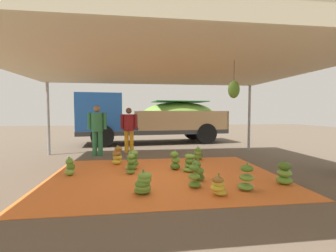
% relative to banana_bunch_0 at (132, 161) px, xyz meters
% --- Properties ---
extents(ground_plane, '(40.00, 40.00, 0.00)m').
position_rel_banana_bunch_0_xyz_m(ground_plane, '(0.77, 2.31, -0.25)').
color(ground_plane, brown).
extents(tarp_orange, '(5.41, 4.06, 0.01)m').
position_rel_banana_bunch_0_xyz_m(tarp_orange, '(0.77, -0.69, -0.24)').
color(tarp_orange, orange).
rests_on(tarp_orange, ground).
extents(tent_canopy, '(8.00, 7.00, 2.67)m').
position_rel_banana_bunch_0_xyz_m(tent_canopy, '(0.78, -0.78, 2.35)').
color(tent_canopy, '#9EA0A5').
rests_on(tent_canopy, ground).
extents(banana_bunch_0, '(0.44, 0.42, 0.56)m').
position_rel_banana_bunch_0_xyz_m(banana_bunch_0, '(0.00, 0.00, 0.00)').
color(banana_bunch_0, '#75A83D').
rests_on(banana_bunch_0, tarp_orange).
extents(banana_bunch_1, '(0.37, 0.37, 0.57)m').
position_rel_banana_bunch_0_xyz_m(banana_bunch_1, '(-0.45, 0.66, 0.01)').
color(banana_bunch_1, gold).
rests_on(banana_bunch_1, tarp_orange).
extents(banana_bunch_2, '(0.37, 0.37, 0.55)m').
position_rel_banana_bunch_0_xyz_m(banana_bunch_2, '(2.24, -1.96, -0.01)').
color(banana_bunch_2, '#6B9E38').
rests_on(banana_bunch_2, tarp_orange).
extents(banana_bunch_3, '(0.30, 0.31, 0.45)m').
position_rel_banana_bunch_0_xyz_m(banana_bunch_3, '(-1.48, -0.41, -0.04)').
color(banana_bunch_3, '#75A83D').
rests_on(banana_bunch_3, tarp_orange).
extents(banana_bunch_4, '(0.42, 0.42, 0.51)m').
position_rel_banana_bunch_0_xyz_m(banana_bunch_4, '(3.22, -1.70, -0.02)').
color(banana_bunch_4, '#60932D').
rests_on(banana_bunch_4, tarp_orange).
extents(banana_bunch_5, '(0.28, 0.29, 0.56)m').
position_rel_banana_bunch_0_xyz_m(banana_bunch_5, '(-0.02, -0.47, -0.00)').
color(banana_bunch_5, '#6B9E38').
rests_on(banana_bunch_5, tarp_orange).
extents(banana_bunch_6, '(0.37, 0.35, 0.48)m').
position_rel_banana_bunch_0_xyz_m(banana_bunch_6, '(1.47, -1.23, -0.03)').
color(banana_bunch_6, '#477523').
rests_on(banana_bunch_6, tarp_orange).
extents(banana_bunch_7, '(0.36, 0.34, 0.40)m').
position_rel_banana_bunch_0_xyz_m(banana_bunch_7, '(1.60, -2.16, -0.08)').
color(banana_bunch_7, gold).
rests_on(banana_bunch_7, tarp_orange).
extents(banana_bunch_8, '(0.38, 0.37, 0.43)m').
position_rel_banana_bunch_0_xyz_m(banana_bunch_8, '(2.05, 1.00, -0.05)').
color(banana_bunch_8, '#518428').
rests_on(banana_bunch_8, tarp_orange).
extents(banana_bunch_9, '(0.42, 0.44, 0.46)m').
position_rel_banana_bunch_0_xyz_m(banana_bunch_9, '(0.24, -1.92, -0.05)').
color(banana_bunch_9, '#518428').
rests_on(banana_bunch_9, tarp_orange).
extents(banana_bunch_10, '(0.34, 0.33, 0.52)m').
position_rel_banana_bunch_0_xyz_m(banana_bunch_10, '(1.27, -1.68, -0.02)').
color(banana_bunch_10, '#60932D').
rests_on(banana_bunch_10, tarp_orange).
extents(banana_bunch_11, '(0.40, 0.39, 0.51)m').
position_rel_banana_bunch_0_xyz_m(banana_bunch_11, '(1.46, -0.43, -0.03)').
color(banana_bunch_11, '#75A83D').
rests_on(banana_bunch_11, tarp_orange).
extents(banana_bunch_12, '(0.33, 0.35, 0.52)m').
position_rel_banana_bunch_0_xyz_m(banana_bunch_12, '(1.13, -0.14, -0.01)').
color(banana_bunch_12, '#477523').
rests_on(banana_bunch_12, tarp_orange).
extents(cargo_truck_main, '(7.31, 2.89, 2.40)m').
position_rel_banana_bunch_0_xyz_m(cargo_truck_main, '(0.80, 5.47, 1.03)').
color(cargo_truck_main, '#2D2D2D').
rests_on(cargo_truck_main, ground).
extents(worker_0, '(0.65, 0.40, 1.77)m').
position_rel_banana_bunch_0_xyz_m(worker_0, '(-1.26, 2.20, 0.79)').
color(worker_0, '#337A4C').
rests_on(worker_0, ground).
extents(worker_1, '(0.63, 0.38, 1.71)m').
position_rel_banana_bunch_0_xyz_m(worker_1, '(-0.19, 2.77, 0.75)').
color(worker_1, orange).
rests_on(worker_1, ground).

